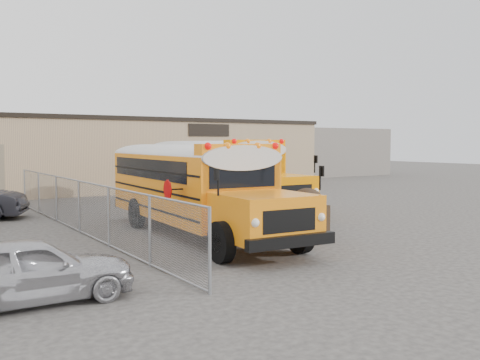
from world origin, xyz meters
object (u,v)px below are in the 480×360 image
tarp_bundle (307,213)px  car_silver (30,270)px  school_bus_left (132,172)px  school_bus_right (160,164)px

tarp_bundle → car_silver: tarp_bundle is taller
school_bus_left → school_bus_right: 6.98m
school_bus_left → school_bus_right: size_ratio=0.96×
school_bus_right → car_silver: (-10.67, -17.43, -1.22)m
tarp_bundle → car_silver: size_ratio=0.43×
tarp_bundle → car_silver: 9.19m
tarp_bundle → car_silver: bearing=-164.9°
school_bus_left → tarp_bundle: 9.60m
tarp_bundle → school_bus_left: bearing=103.2°
school_bus_left → car_silver: school_bus_left is taller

